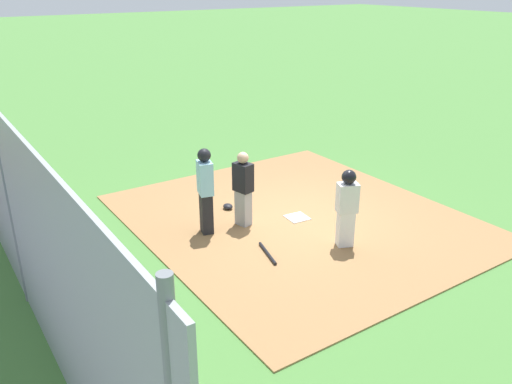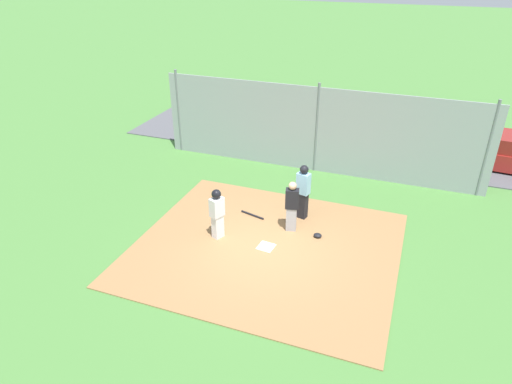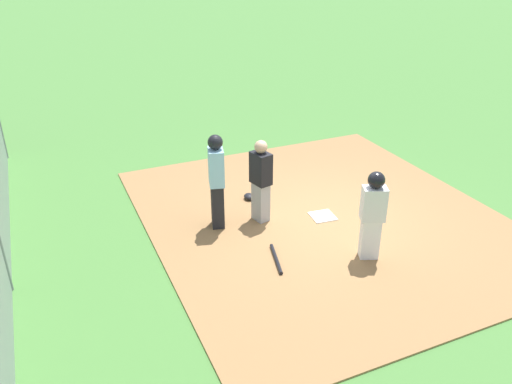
{
  "view_description": "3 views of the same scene",
  "coord_description": "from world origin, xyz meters",
  "px_view_note": "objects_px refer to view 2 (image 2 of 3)",
  "views": [
    {
      "loc": [
        8.03,
        -6.46,
        4.84
      ],
      "look_at": [
        0.03,
        -1.09,
        0.89
      ],
      "focal_mm": 36.89,
      "sensor_mm": 36.0,
      "label": 1
    },
    {
      "loc": [
        -3.44,
        9.97,
        7.4
      ],
      "look_at": [
        0.77,
        -1.23,
        1.03
      ],
      "focal_mm": 31.84,
      "sensor_mm": 36.0,
      "label": 2
    },
    {
      "loc": [
        7.35,
        -4.66,
        4.84
      ],
      "look_at": [
        0.29,
        -1.52,
        1.0
      ],
      "focal_mm": 36.23,
      "sensor_mm": 36.0,
      "label": 3
    }
  ],
  "objects_px": {
    "catcher": "(292,206)",
    "runner": "(217,211)",
    "home_plate": "(266,247)",
    "umpire": "(303,191)",
    "parked_car_blue": "(341,123)",
    "parked_car_red": "(497,151)",
    "baseball_bat": "(252,215)",
    "catcher_mask": "(318,235)"
  },
  "relations": [
    {
      "from": "catcher_mask",
      "to": "home_plate",
      "type": "bearing_deg",
      "value": 38.79
    },
    {
      "from": "parked_car_red",
      "to": "parked_car_blue",
      "type": "xyz_separation_m",
      "value": [
        6.22,
        -1.03,
        0.0
      ]
    },
    {
      "from": "catcher",
      "to": "runner",
      "type": "relative_size",
      "value": 1.03
    },
    {
      "from": "catcher_mask",
      "to": "parked_car_red",
      "type": "distance_m",
      "value": 9.03
    },
    {
      "from": "catcher_mask",
      "to": "parked_car_blue",
      "type": "height_order",
      "value": "parked_car_blue"
    },
    {
      "from": "runner",
      "to": "parked_car_blue",
      "type": "relative_size",
      "value": 0.37
    },
    {
      "from": "home_plate",
      "to": "catcher",
      "type": "distance_m",
      "value": 1.44
    },
    {
      "from": "umpire",
      "to": "baseball_bat",
      "type": "height_order",
      "value": "umpire"
    },
    {
      "from": "parked_car_blue",
      "to": "runner",
      "type": "bearing_deg",
      "value": 79.03
    },
    {
      "from": "runner",
      "to": "catcher_mask",
      "type": "bearing_deg",
      "value": 42.94
    },
    {
      "from": "home_plate",
      "to": "umpire",
      "type": "distance_m",
      "value": 2.2
    },
    {
      "from": "catcher",
      "to": "catcher_mask",
      "type": "xyz_separation_m",
      "value": [
        -0.85,
        0.13,
        -0.76
      ]
    },
    {
      "from": "home_plate",
      "to": "catcher",
      "type": "height_order",
      "value": "catcher"
    },
    {
      "from": "baseball_bat",
      "to": "catcher_mask",
      "type": "relative_size",
      "value": 3.5
    },
    {
      "from": "parked_car_blue",
      "to": "catcher_mask",
      "type": "bearing_deg",
      "value": 96.26
    },
    {
      "from": "baseball_bat",
      "to": "parked_car_red",
      "type": "bearing_deg",
      "value": -122.27
    },
    {
      "from": "home_plate",
      "to": "parked_car_red",
      "type": "bearing_deg",
      "value": -127.67
    },
    {
      "from": "home_plate",
      "to": "runner",
      "type": "bearing_deg",
      "value": -0.25
    },
    {
      "from": "catcher",
      "to": "parked_car_red",
      "type": "xyz_separation_m",
      "value": [
        -6.06,
        -7.23,
        -0.24
      ]
    },
    {
      "from": "umpire",
      "to": "parked_car_blue",
      "type": "relative_size",
      "value": 0.42
    },
    {
      "from": "baseball_bat",
      "to": "parked_car_blue",
      "type": "xyz_separation_m",
      "value": [
        -1.2,
        -7.92,
        0.55
      ]
    },
    {
      "from": "baseball_bat",
      "to": "home_plate",
      "type": "bearing_deg",
      "value": 138.4
    },
    {
      "from": "parked_car_blue",
      "to": "catcher",
      "type": "bearing_deg",
      "value": 90.5
    },
    {
      "from": "parked_car_red",
      "to": "parked_car_blue",
      "type": "relative_size",
      "value": 1.02
    },
    {
      "from": "home_plate",
      "to": "parked_car_blue",
      "type": "bearing_deg",
      "value": -91.39
    },
    {
      "from": "umpire",
      "to": "parked_car_blue",
      "type": "bearing_deg",
      "value": -162.69
    },
    {
      "from": "catcher_mask",
      "to": "parked_car_blue",
      "type": "relative_size",
      "value": 0.06
    },
    {
      "from": "catcher",
      "to": "umpire",
      "type": "bearing_deg",
      "value": 159.47
    },
    {
      "from": "catcher",
      "to": "baseball_bat",
      "type": "distance_m",
      "value": 1.61
    },
    {
      "from": "catcher_mask",
      "to": "parked_car_red",
      "type": "xyz_separation_m",
      "value": [
        -5.21,
        -7.36,
        0.52
      ]
    },
    {
      "from": "catcher_mask",
      "to": "runner",
      "type": "bearing_deg",
      "value": 19.98
    },
    {
      "from": "runner",
      "to": "baseball_bat",
      "type": "distance_m",
      "value": 1.75
    },
    {
      "from": "runner",
      "to": "parked_car_red",
      "type": "bearing_deg",
      "value": 69.42
    },
    {
      "from": "umpire",
      "to": "runner",
      "type": "xyz_separation_m",
      "value": [
        1.98,
        1.93,
        -0.07
      ]
    },
    {
      "from": "catcher",
      "to": "catcher_mask",
      "type": "relative_size",
      "value": 6.61
    },
    {
      "from": "umpire",
      "to": "runner",
      "type": "height_order",
      "value": "umpire"
    },
    {
      "from": "baseball_bat",
      "to": "parked_car_red",
      "type": "relative_size",
      "value": 0.19
    },
    {
      "from": "catcher",
      "to": "runner",
      "type": "distance_m",
      "value": 2.18
    },
    {
      "from": "parked_car_red",
      "to": "baseball_bat",
      "type": "bearing_deg",
      "value": -132.59
    },
    {
      "from": "home_plate",
      "to": "baseball_bat",
      "type": "xyz_separation_m",
      "value": [
        0.97,
        -1.46,
        0.02
      ]
    },
    {
      "from": "home_plate",
      "to": "runner",
      "type": "distance_m",
      "value": 1.71
    },
    {
      "from": "home_plate",
      "to": "catcher_mask",
      "type": "xyz_separation_m",
      "value": [
        -1.24,
        -1.0,
        0.05
      ]
    }
  ]
}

